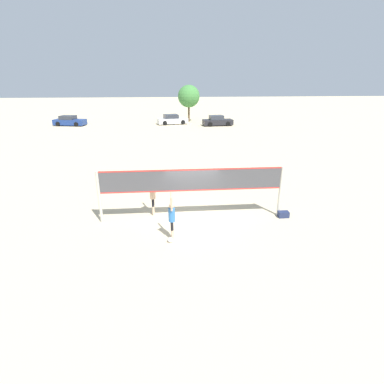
% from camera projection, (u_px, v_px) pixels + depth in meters
% --- Properties ---
extents(ground_plane, '(200.00, 200.00, 0.00)m').
position_uv_depth(ground_plane, '(192.00, 218.00, 14.81)').
color(ground_plane, beige).
extents(volleyball_net, '(8.86, 0.14, 2.54)m').
position_uv_depth(volleyball_net, '(192.00, 185.00, 14.18)').
color(volleyball_net, beige).
rests_on(volleyball_net, ground_plane).
extents(player_spiker, '(0.28, 0.69, 2.06)m').
position_uv_depth(player_spiker, '(172.00, 216.00, 12.56)').
color(player_spiker, beige).
rests_on(player_spiker, ground_plane).
extents(player_blocker, '(0.28, 0.71, 2.15)m').
position_uv_depth(player_blocker, '(153.00, 194.00, 14.84)').
color(player_blocker, beige).
rests_on(player_blocker, ground_plane).
extents(volleyball, '(0.22, 0.22, 0.22)m').
position_uv_depth(volleyball, '(170.00, 240.00, 12.62)').
color(volleyball, white).
rests_on(volleyball, ground_plane).
extents(gear_bag, '(0.52, 0.33, 0.30)m').
position_uv_depth(gear_bag, '(283.00, 214.00, 14.90)').
color(gear_bag, navy).
rests_on(gear_bag, ground_plane).
extents(parked_car_near, '(4.39, 2.14, 1.45)m').
position_uv_depth(parked_car_near, '(217.00, 121.00, 43.37)').
color(parked_car_near, '#232328').
rests_on(parked_car_near, ground_plane).
extents(parked_car_mid, '(4.73, 2.69, 1.42)m').
position_uv_depth(parked_car_mid, '(69.00, 121.00, 43.39)').
color(parked_car_mid, navy).
rests_on(parked_car_mid, ground_plane).
extents(parked_car_far, '(4.73, 2.72, 1.43)m').
position_uv_depth(parked_car_far, '(172.00, 120.00, 44.74)').
color(parked_car_far, silver).
rests_on(parked_car_far, ground_plane).
extents(tree_left_cluster, '(3.38, 3.38, 5.53)m').
position_uv_depth(tree_left_cluster, '(189.00, 96.00, 46.33)').
color(tree_left_cluster, brown).
rests_on(tree_left_cluster, ground_plane).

